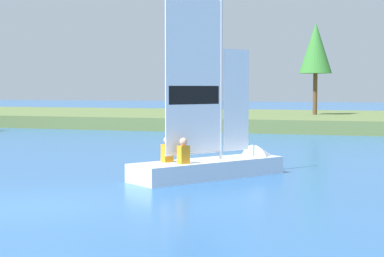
# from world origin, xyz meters

# --- Properties ---
(ground_plane) EXTENTS (200.00, 200.00, 0.00)m
(ground_plane) POSITION_xyz_m (0.00, 0.00, 0.00)
(ground_plane) COLOR #2D609E
(shore_bank) EXTENTS (80.00, 15.92, 0.75)m
(shore_bank) POSITION_xyz_m (0.00, 29.79, 0.37)
(shore_bank) COLOR #5B703D
(shore_bank) RESTS_ON ground
(shoreline_tree_left) EXTENTS (2.06, 2.06, 5.83)m
(shoreline_tree_left) POSITION_xyz_m (2.18, 29.25, 4.93)
(shoreline_tree_left) COLOR brown
(shoreline_tree_left) RESTS_ON shore_bank
(sailboat) EXTENTS (3.88, 4.87, 5.42)m
(sailboat) POSITION_xyz_m (2.61, 5.59, 0.44)
(sailboat) COLOR silver
(sailboat) RESTS_ON ground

